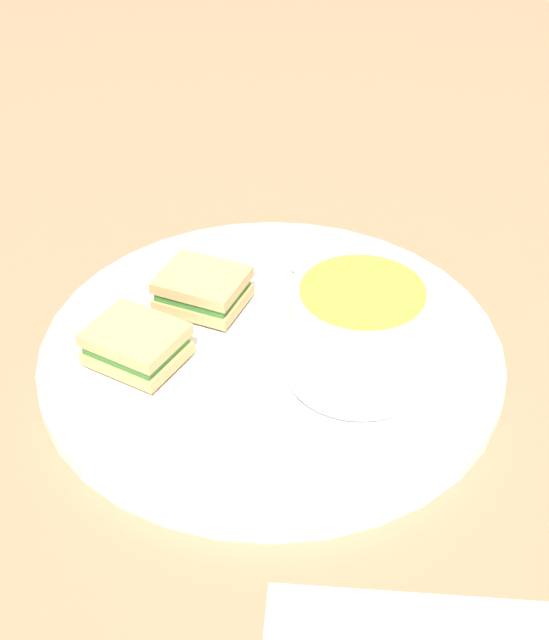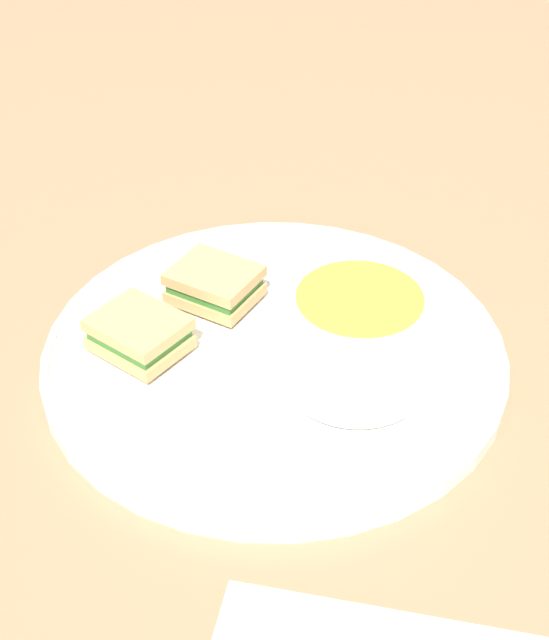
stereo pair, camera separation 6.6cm
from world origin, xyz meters
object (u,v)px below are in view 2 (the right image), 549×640
Objects in this scene: soup_bowl at (357,339)px; sandwich_half_near at (215,284)px; spoon at (331,278)px; sandwich_half_far at (139,333)px.

soup_bowl is 1.26× the size of sandwich_half_near.
sandwich_half_far is (0.10, -0.14, 0.01)m from spoon.
sandwich_half_far is at bearing -32.81° from sandwich_half_near.
sandwich_half_near is at bearing 68.82° from spoon.
sandwich_half_near is (0.03, -0.09, 0.01)m from spoon.
soup_bowl is at bearing 150.87° from spoon.
soup_bowl is at bearing 53.63° from sandwich_half_near.
soup_bowl is at bearing 84.12° from sandwich_half_far.
soup_bowl reaches higher than sandwich_half_near.
sandwich_half_near and sandwich_half_far have the same top height.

